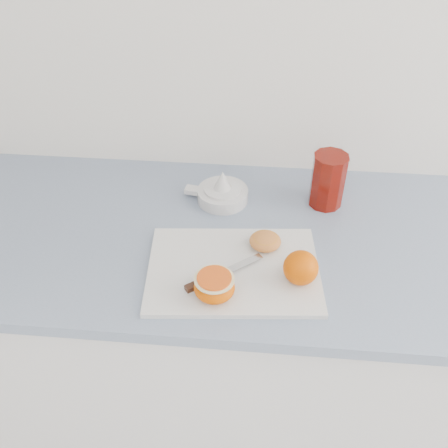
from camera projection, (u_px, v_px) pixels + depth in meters
The scene contains 8 objects.
counter at pixel (279, 349), 1.48m from camera, with size 2.33×0.64×0.89m.
cutting_board at pixel (233, 270), 1.10m from camera, with size 0.38×0.27×0.01m, color silver.
whole_orange at pixel (301, 268), 1.04m from camera, with size 0.07×0.07×0.07m.
half_orange at pixel (214, 286), 1.02m from camera, with size 0.08×0.08×0.05m.
squeezed_shell at pixel (265, 241), 1.14m from camera, with size 0.07×0.07×0.03m.
paring_knife at pixel (210, 279), 1.06m from camera, with size 0.16×0.13×0.01m.
citrus_juicer at pixel (222, 192), 1.29m from camera, with size 0.17×0.13×0.09m.
red_tumbler at pixel (328, 182), 1.26m from camera, with size 0.09×0.09×0.14m.
Camera 1 is at (-0.04, 0.79, 1.67)m, focal length 40.00 mm.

